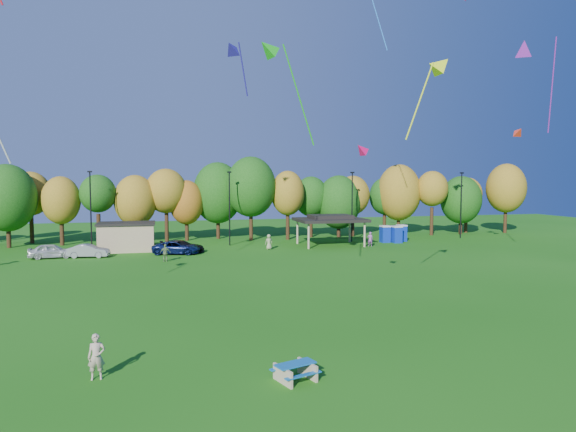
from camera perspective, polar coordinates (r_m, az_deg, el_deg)
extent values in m
plane|color=#19600F|center=(24.80, 1.52, -15.01)|extent=(160.00, 160.00, 0.00)
cylinder|color=black|center=(69.29, -28.62, -1.65)|extent=(0.50, 0.50, 3.56)
ellipsoid|color=#144C0F|center=(69.03, -28.74, 1.79)|extent=(6.62, 6.62, 8.00)
cylinder|color=black|center=(72.82, -26.59, -1.24)|extent=(0.50, 0.50, 3.79)
ellipsoid|color=olive|center=(72.58, -26.70, 2.24)|extent=(4.94, 4.94, 5.58)
cylinder|color=black|center=(68.88, -23.82, -1.63)|extent=(0.50, 0.50, 3.34)
ellipsoid|color=olive|center=(68.63, -23.92, 1.61)|extent=(4.61, 4.61, 5.88)
cylinder|color=black|center=(68.10, -20.29, -1.39)|extent=(0.50, 0.50, 3.82)
ellipsoid|color=#144C0F|center=(67.84, -20.38, 2.36)|extent=(4.43, 4.43, 4.73)
cylinder|color=black|center=(68.44, -16.54, -1.52)|extent=(0.50, 0.50, 3.25)
ellipsoid|color=olive|center=(68.18, -16.61, 1.66)|extent=(5.33, 5.33, 6.53)
cylinder|color=black|center=(68.91, -13.33, -1.12)|extent=(0.50, 0.50, 3.96)
ellipsoid|color=olive|center=(68.66, -13.39, 2.72)|extent=(5.31, 5.31, 5.82)
cylinder|color=black|center=(69.31, -11.17, -1.44)|extent=(0.50, 0.50, 3.05)
ellipsoid|color=#995914|center=(69.06, -11.21, 1.50)|extent=(4.54, 4.54, 5.87)
cylinder|color=black|center=(70.79, -7.77, -0.99)|extent=(0.50, 0.50, 3.77)
ellipsoid|color=#144C0F|center=(70.54, -7.81, 2.57)|extent=(6.69, 6.69, 8.35)
cylinder|color=black|center=(68.39, -4.13, -0.93)|extent=(0.50, 0.50, 4.28)
ellipsoid|color=#144C0F|center=(68.13, -4.15, 3.26)|extent=(6.64, 6.64, 8.01)
cylinder|color=black|center=(69.12, -0.03, -1.08)|extent=(0.50, 0.50, 3.76)
ellipsoid|color=olive|center=(68.86, -0.03, 2.56)|extent=(4.49, 4.49, 6.02)
cylinder|color=black|center=(72.12, 2.56, -1.00)|extent=(0.50, 0.50, 3.43)
ellipsoid|color=#144C0F|center=(71.87, 2.57, 2.18)|extent=(4.77, 4.77, 5.63)
cylinder|color=black|center=(72.52, 5.65, -1.18)|extent=(0.50, 0.50, 2.95)
ellipsoid|color=#144C0F|center=(72.29, 5.67, 1.54)|extent=(6.14, 6.14, 7.54)
cylinder|color=black|center=(73.73, 7.19, -0.88)|extent=(0.50, 0.50, 3.52)
ellipsoid|color=olive|center=(73.49, 7.22, 2.31)|extent=(4.78, 4.78, 5.53)
cylinder|color=black|center=(77.46, 10.66, -0.73)|extent=(0.50, 0.50, 3.39)
ellipsoid|color=#144C0F|center=(77.24, 10.70, 2.19)|extent=(4.54, 4.54, 5.46)
cylinder|color=black|center=(77.01, 12.17, -0.66)|extent=(0.50, 0.50, 3.72)
ellipsoid|color=olive|center=(76.77, 12.22, 2.57)|extent=(6.32, 6.32, 8.24)
cylinder|color=black|center=(77.28, 15.67, -0.57)|extent=(0.50, 0.50, 4.06)
ellipsoid|color=olive|center=(77.05, 15.73, 2.94)|extent=(4.50, 4.50, 5.13)
cylinder|color=black|center=(80.41, 18.62, -0.82)|extent=(0.50, 0.50, 3.05)
ellipsoid|color=#144C0F|center=(80.19, 18.68, 1.72)|extent=(5.97, 5.97, 7.05)
cylinder|color=black|center=(82.72, 19.16, -0.53)|extent=(0.50, 0.50, 3.55)
ellipsoid|color=olive|center=(82.51, 19.23, 2.34)|extent=(4.60, 4.60, 4.99)
cylinder|color=black|center=(84.38, 22.99, -0.36)|extent=(0.50, 0.50, 4.07)
ellipsoid|color=olive|center=(84.17, 23.08, 2.86)|extent=(5.83, 5.83, 7.42)
cylinder|color=black|center=(63.14, -21.07, 0.54)|extent=(0.16, 0.16, 9.00)
cube|color=black|center=(63.04, -21.17, 4.62)|extent=(0.50, 0.25, 0.18)
cylinder|color=black|center=(63.22, -6.52, 0.79)|extent=(0.16, 0.16, 9.00)
cube|color=black|center=(63.12, -6.55, 4.87)|extent=(0.50, 0.25, 0.18)
cylinder|color=black|center=(67.22, 7.13, 0.98)|extent=(0.16, 0.16, 9.00)
cube|color=black|center=(67.13, 7.16, 4.82)|extent=(0.50, 0.25, 0.18)
cylinder|color=black|center=(74.52, 18.68, 1.10)|extent=(0.16, 0.16, 9.00)
cube|color=black|center=(74.44, 18.76, 4.56)|extent=(0.50, 0.25, 0.18)
cube|color=tan|center=(61.03, -17.49, -2.32)|extent=(6.00, 4.00, 3.00)
cube|color=black|center=(60.88, -17.52, -0.80)|extent=(6.30, 4.30, 0.25)
cylinder|color=tan|center=(59.86, 2.31, -2.25)|extent=(0.24, 0.24, 3.00)
cylinder|color=tan|center=(62.19, 8.51, -2.06)|extent=(0.24, 0.24, 3.00)
cylinder|color=tan|center=(64.64, 1.06, -1.78)|extent=(0.24, 0.24, 3.00)
cylinder|color=tan|center=(66.81, 6.86, -1.62)|extent=(0.24, 0.24, 3.00)
cube|color=black|center=(63.13, 4.72, -0.43)|extent=(8.20, 6.20, 0.35)
cube|color=black|center=(63.10, 4.72, -0.07)|extent=(5.00, 3.50, 0.45)
cube|color=#0D2EAE|center=(67.25, 10.73, -2.05)|extent=(1.10, 1.10, 2.00)
cube|color=silver|center=(67.14, 10.74, -1.13)|extent=(1.15, 1.15, 0.18)
cube|color=#0D2EAE|center=(67.15, 11.99, -2.08)|extent=(1.10, 1.10, 2.00)
cube|color=silver|center=(67.05, 12.01, -1.15)|extent=(1.15, 1.15, 0.18)
cube|color=#0D2EAE|center=(68.87, 12.50, -1.93)|extent=(1.10, 1.10, 2.00)
cube|color=silver|center=(68.77, 12.51, -1.03)|extent=(1.15, 1.15, 0.18)
cube|color=tan|center=(21.33, -0.58, -17.30)|extent=(0.53, 1.30, 0.66)
cube|color=tan|center=(21.95, 2.18, -16.68)|extent=(0.53, 1.30, 0.66)
cube|color=#125FA4|center=(21.51, 0.82, -16.10)|extent=(1.79, 1.18, 0.06)
cube|color=#125FA4|center=(21.17, 1.71, -17.27)|extent=(1.64, 0.75, 0.05)
cube|color=#125FA4|center=(22.06, -0.03, -16.37)|extent=(1.64, 0.75, 0.05)
imported|color=tan|center=(22.90, -20.51, -14.43)|extent=(0.70, 0.48, 1.87)
imported|color=silver|center=(58.25, -24.79, -3.54)|extent=(4.57, 2.14, 1.51)
imported|color=#959499|center=(57.33, -21.28, -3.63)|extent=(4.33, 2.04, 1.37)
imported|color=#0D194E|center=(57.09, -12.29, -3.45)|extent=(5.54, 3.54, 1.42)
imported|color=black|center=(58.02, -11.66, -3.34)|extent=(4.90, 2.21, 1.39)
imported|color=#A351AC|center=(62.96, 9.12, -2.55)|extent=(0.75, 0.63, 1.77)
imported|color=tan|center=(59.50, -2.14, -2.89)|extent=(0.93, 0.67, 1.76)
imported|color=#6F8B55|center=(52.14, -13.46, -4.01)|extent=(1.06, 0.54, 1.74)
cone|color=red|center=(59.35, 24.26, 8.54)|extent=(1.16, 1.49, 1.48)
cone|color=#15A416|center=(36.30, -2.28, 18.11)|extent=(2.09, 1.77, 1.83)
cylinder|color=#15A416|center=(35.65, 1.20, 13.21)|extent=(2.44, 0.71, 6.61)
cylinder|color=#287BFE|center=(51.80, 9.95, 20.80)|extent=(2.15, 0.24, 5.67)
cone|color=navy|center=(41.72, -6.27, 18.07)|extent=(1.97, 2.04, 1.65)
cylinder|color=navy|center=(40.50, -5.01, 15.89)|extent=(0.96, 1.23, 3.79)
cone|color=#C6E117|center=(34.16, 16.73, 15.76)|extent=(1.73, 1.31, 1.69)
cylinder|color=#C6E117|center=(33.00, 14.40, 12.25)|extent=(1.81, 0.16, 4.73)
cone|color=#D00B4F|center=(33.21, 8.15, 7.35)|extent=(1.21, 0.98, 1.10)
cone|color=purple|center=(51.31, 24.72, 16.62)|extent=(2.44, 2.59, 2.06)
cylinder|color=purple|center=(49.94, 27.28, 12.68)|extent=(1.64, 2.42, 7.55)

